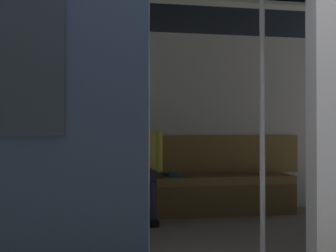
{
  "coord_description": "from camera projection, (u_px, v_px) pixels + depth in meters",
  "views": [
    {
      "loc": [
        0.74,
        2.2,
        0.95
      ],
      "look_at": [
        0.1,
        -1.37,
        0.99
      ],
      "focal_mm": 45.66,
      "sensor_mm": 36.0,
      "label": 1
    }
  ],
  "objects": [
    {
      "name": "handbag",
      "position": [
        95.0,
        170.0,
        4.62
      ],
      "size": [
        0.26,
        0.15,
        0.17
      ],
      "color": "maroon",
      "rests_on": "bench_seat"
    },
    {
      "name": "grab_pole_far",
      "position": [
        262.0,
        117.0,
        2.88
      ],
      "size": [
        0.04,
        0.04,
        2.08
      ],
      "primitive_type": "cylinder",
      "color": "silver",
      "rests_on": "ground_plane"
    },
    {
      "name": "book",
      "position": [
        172.0,
        175.0,
        4.8
      ],
      "size": [
        0.18,
        0.24,
        0.03
      ],
      "primitive_type": "cube",
      "rotation": [
        0.0,
        0.0,
        0.16
      ],
      "color": "#26598C",
      "rests_on": "bench_seat"
    },
    {
      "name": "person_seated",
      "position": [
        138.0,
        157.0,
        4.6
      ],
      "size": [
        0.55,
        0.68,
        1.17
      ],
      "color": "#D8CC4C",
      "rests_on": "ground_plane"
    },
    {
      "name": "train_car",
      "position": [
        175.0,
        66.0,
        3.57
      ],
      "size": [
        6.4,
        2.95,
        2.22
      ],
      "color": "silver",
      "rests_on": "ground_plane"
    },
    {
      "name": "grab_pole_door",
      "position": [
        147.0,
        116.0,
        2.69
      ],
      "size": [
        0.04,
        0.04,
        2.08
      ],
      "primitive_type": "cylinder",
      "color": "silver",
      "rests_on": "ground_plane"
    },
    {
      "name": "bench_seat",
      "position": [
        160.0,
        186.0,
        4.69
      ],
      "size": [
        3.08,
        0.44,
        0.44
      ],
      "color": "olive",
      "rests_on": "ground_plane"
    }
  ]
}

